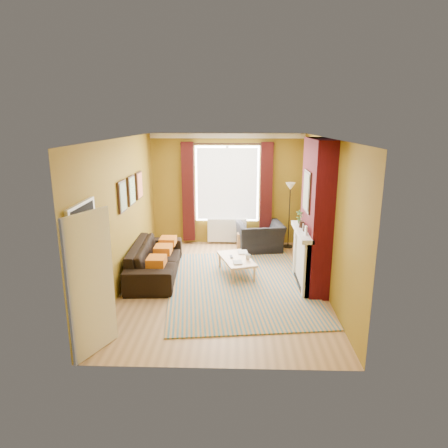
% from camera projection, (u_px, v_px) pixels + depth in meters
% --- Properties ---
extents(ground, '(5.50, 5.50, 0.00)m').
position_uv_depth(ground, '(224.00, 284.00, 7.83)').
color(ground, olive).
rests_on(ground, ground).
extents(room_walls, '(3.82, 5.54, 2.83)m').
position_uv_depth(room_walls, '(256.00, 212.00, 7.72)').
color(room_walls, olive).
rests_on(room_walls, ground).
extents(striped_rug, '(3.16, 4.07, 0.02)m').
position_uv_depth(striped_rug, '(240.00, 284.00, 7.77)').
color(striped_rug, '#2E6481').
rests_on(striped_rug, ground).
extents(sofa, '(1.03, 2.36, 0.68)m').
position_uv_depth(sofa, '(155.00, 259.00, 8.20)').
color(sofa, black).
rests_on(sofa, ground).
extents(armchair, '(1.20, 1.09, 0.70)m').
position_uv_depth(armchair, '(260.00, 237.00, 9.72)').
color(armchair, black).
rests_on(armchair, ground).
extents(coffee_table, '(0.86, 1.21, 0.37)m').
position_uv_depth(coffee_table, '(236.00, 260.00, 8.21)').
color(coffee_table, tan).
rests_on(coffee_table, ground).
extents(wicker_stool, '(0.47, 0.47, 0.45)m').
position_uv_depth(wicker_stool, '(244.00, 242.00, 9.73)').
color(wicker_stool, olive).
rests_on(wicker_stool, ground).
extents(floor_lamp, '(0.30, 0.30, 1.64)m').
position_uv_depth(floor_lamp, '(290.00, 197.00, 9.77)').
color(floor_lamp, black).
rests_on(floor_lamp, ground).
extents(book_a, '(0.20, 0.25, 0.02)m').
position_uv_depth(book_a, '(233.00, 263.00, 7.91)').
color(book_a, '#999999').
rests_on(book_a, coffee_table).
extents(book_b, '(0.23, 0.29, 0.02)m').
position_uv_depth(book_b, '(238.00, 252.00, 8.52)').
color(book_b, '#999999').
rests_on(book_b, coffee_table).
extents(mug, '(0.15, 0.15, 0.10)m').
position_uv_depth(mug, '(248.00, 257.00, 8.11)').
color(mug, '#999999').
rests_on(mug, coffee_table).
extents(tv_remote, '(0.07, 0.17, 0.02)m').
position_uv_depth(tv_remote, '(231.00, 257.00, 8.25)').
color(tv_remote, '#262628').
rests_on(tv_remote, coffee_table).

